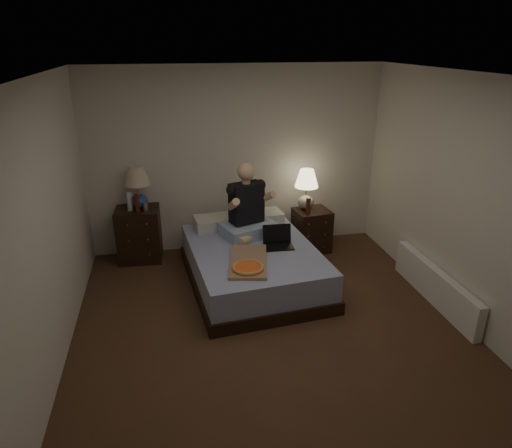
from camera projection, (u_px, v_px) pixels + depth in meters
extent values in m
cube|color=#533323|center=(274.00, 334.00, 4.63)|extent=(4.00, 4.50, 0.00)
cube|color=white|center=(278.00, 77.00, 3.69)|extent=(4.00, 4.50, 0.00)
cube|color=silver|center=(236.00, 160.00, 6.20)|extent=(4.00, 0.00, 2.50)
cube|color=silver|center=(390.00, 395.00, 2.12)|extent=(4.00, 0.00, 2.50)
cube|color=silver|center=(42.00, 238.00, 3.79)|extent=(0.00, 4.50, 2.50)
cube|color=silver|center=(471.00, 205.00, 4.53)|extent=(0.00, 4.50, 2.50)
cube|color=#5868B0|center=(253.00, 265.00, 5.52)|extent=(1.60, 2.03, 0.48)
cube|color=black|center=(139.00, 234.00, 6.11)|extent=(0.58, 0.53, 0.72)
cube|color=black|center=(312.00, 230.00, 6.37)|extent=(0.51, 0.47, 0.60)
cylinder|color=silver|center=(130.00, 201.00, 5.86)|extent=(0.07, 0.07, 0.25)
cylinder|color=beige|center=(145.00, 207.00, 5.88)|extent=(0.07, 0.07, 0.10)
cylinder|color=#571A0C|center=(137.00, 203.00, 5.82)|extent=(0.06, 0.06, 0.23)
cylinder|color=#57240C|center=(308.00, 206.00, 6.08)|extent=(0.06, 0.06, 0.23)
cube|color=white|center=(435.00, 286.00, 5.14)|extent=(0.10, 1.60, 0.40)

